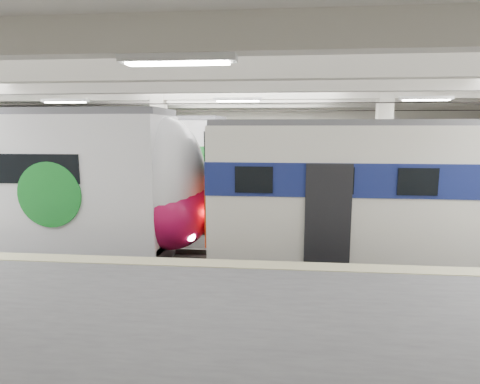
# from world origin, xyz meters

# --- Properties ---
(station_hall) EXTENTS (36.00, 24.00, 5.75)m
(station_hall) POSITION_xyz_m (0.00, -1.74, 3.24)
(station_hall) COLOR black
(station_hall) RESTS_ON ground
(modern_emu) EXTENTS (14.24, 2.94, 4.57)m
(modern_emu) POSITION_xyz_m (-7.08, -0.00, 2.25)
(modern_emu) COLOR white
(modern_emu) RESTS_ON ground
(older_rer) EXTENTS (12.75, 2.82, 4.24)m
(older_rer) POSITION_xyz_m (5.76, 0.00, 2.22)
(older_rer) COLOR white
(older_rer) RESTS_ON ground
(far_train) EXTENTS (14.14, 3.39, 4.48)m
(far_train) POSITION_xyz_m (-8.00, 5.50, 2.32)
(far_train) COLOR white
(far_train) RESTS_ON ground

